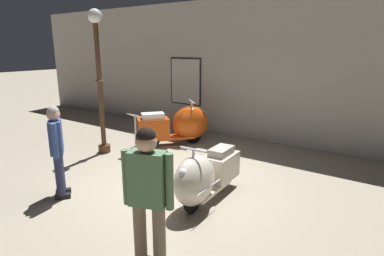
% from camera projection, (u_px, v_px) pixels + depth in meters
% --- Properties ---
extents(ground_plane, '(60.00, 60.00, 0.00)m').
position_uv_depth(ground_plane, '(172.00, 186.00, 5.70)').
color(ground_plane, gray).
extents(showroom_back_wall, '(18.00, 0.63, 3.69)m').
position_uv_depth(showroom_back_wall, '(266.00, 71.00, 8.09)').
color(showroom_back_wall, '#ADA89E').
rests_on(showroom_back_wall, ground).
extents(scooter_0, '(1.56, 1.74, 1.12)m').
position_uv_depth(scooter_0, '(179.00, 125.00, 8.01)').
color(scooter_0, black).
rests_on(scooter_0, ground).
extents(scooter_1, '(0.56, 1.65, 1.00)m').
position_uv_depth(scooter_1, '(203.00, 176.00, 4.96)').
color(scooter_1, black).
rests_on(scooter_1, ground).
extents(lamppost, '(0.31, 0.31, 3.23)m').
position_uv_depth(lamppost, '(99.00, 73.00, 7.06)').
color(lamppost, '#472D19').
rests_on(lamppost, ground).
extents(visitor_0, '(0.54, 0.36, 1.67)m').
position_uv_depth(visitor_0, '(148.00, 192.00, 3.29)').
color(visitor_0, black).
rests_on(visitor_0, ground).
extents(visitor_1, '(0.44, 0.38, 1.54)m').
position_uv_depth(visitor_1, '(57.00, 145.00, 5.09)').
color(visitor_1, black).
rests_on(visitor_1, ground).
extents(info_stanchion, '(0.32, 0.28, 0.98)m').
position_uv_depth(info_stanchion, '(136.00, 137.00, 7.29)').
color(info_stanchion, '#333338').
rests_on(info_stanchion, ground).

